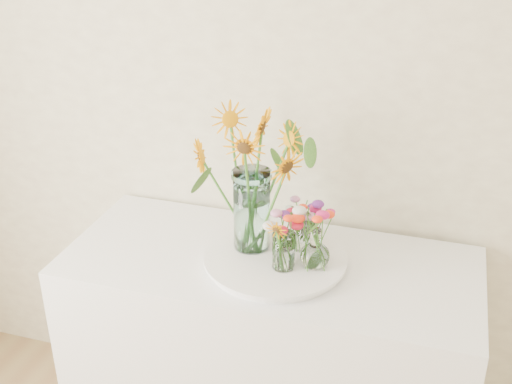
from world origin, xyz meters
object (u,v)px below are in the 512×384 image
tray (275,260)px  small_vase_a (284,251)px  small_vase_b (315,248)px  mason_jar (252,210)px  small_vase_c (305,235)px  counter (268,363)px

tray → small_vase_a: small_vase_a is taller
small_vase_b → small_vase_a: bearing=-157.3°
tray → mason_jar: mason_jar is taller
tray → small_vase_c: (0.08, 0.08, 0.07)m
counter → mason_jar: size_ratio=4.91×
tray → small_vase_b: size_ratio=3.24×
tray → small_vase_b: bearing=-7.2°
small_vase_a → small_vase_b: (0.09, 0.04, 0.01)m
small_vase_a → small_vase_c: size_ratio=1.15×
small_vase_a → small_vase_c: bearing=73.5°
counter → small_vase_a: 0.55m
small_vase_a → small_vase_b: bearing=22.7°
counter → tray: 0.46m
mason_jar → small_vase_c: mason_jar is taller
mason_jar → small_vase_b: size_ratio=2.04×
counter → small_vase_c: bearing=28.8°
small_vase_a → tray: bearing=127.3°
small_vase_b → small_vase_c: bearing=120.1°
counter → small_vase_a: size_ratio=10.96×
tray → small_vase_a: size_ratio=3.55×
small_vase_a → small_vase_b: small_vase_b is taller
tray → small_vase_b: 0.16m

